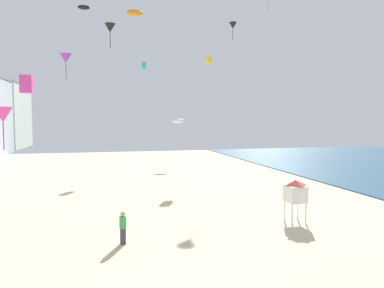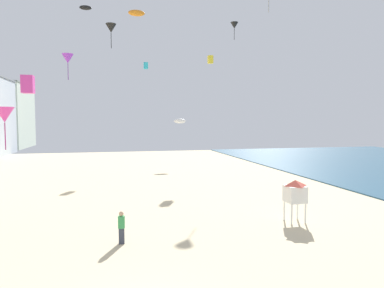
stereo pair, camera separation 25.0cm
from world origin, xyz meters
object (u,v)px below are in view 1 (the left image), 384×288
at_px(lifeguard_stand, 295,191).
at_px(kite_black_delta_2, 233,26).
at_px(kite_orange_parafoil, 135,13).
at_px(kite_yellow_box, 209,60).
at_px(kite_black_parafoil, 84,7).
at_px(kite_magenta_delta, 3,115).
at_px(kite_magenta_box, 27,84).
at_px(kite_white_parafoil, 178,121).
at_px(kite_flyer, 123,226).
at_px(kite_black_delta, 110,28).
at_px(kite_purple_delta, 66,58).
at_px(kite_cyan_box, 144,66).

xyz_separation_m(lifeguard_stand, kite_black_delta_2, (3.48, 20.44, 15.47)).
relative_size(kite_orange_parafoil, kite_yellow_box, 2.24).
bearing_deg(kite_black_parafoil, kite_magenta_delta, -126.21).
relative_size(kite_magenta_box, kite_white_parafoil, 0.85).
height_order(kite_flyer, kite_black_delta, kite_black_delta).
height_order(kite_orange_parafoil, kite_purple_delta, kite_orange_parafoil).
relative_size(kite_flyer, kite_orange_parafoil, 0.75).
bearing_deg(kite_orange_parafoil, kite_black_parafoil, -136.89).
height_order(kite_orange_parafoil, kite_black_delta, kite_orange_parafoil).
xyz_separation_m(kite_magenta_box, kite_yellow_box, (18.84, 13.29, 4.98)).
bearing_deg(kite_black_parafoil, lifeguard_stand, -59.45).
bearing_deg(kite_black_delta, kite_yellow_box, 40.61).
relative_size(kite_flyer, kite_black_parafoil, 1.22).
bearing_deg(kite_cyan_box, kite_flyer, -97.90).
bearing_deg(kite_magenta_delta, kite_cyan_box, 48.36).
xyz_separation_m(kite_white_parafoil, kite_magenta_delta, (-18.20, -14.12, 0.53)).
xyz_separation_m(kite_magenta_box, kite_black_delta_2, (20.63, 9.40, 8.32)).
relative_size(kite_flyer, kite_purple_delta, 0.50).
distance_m(lifeguard_stand, kite_magenta_delta, 24.72).
distance_m(lifeguard_stand, kite_black_delta, 21.46).
height_order(kite_black_delta, kite_magenta_delta, kite_black_delta).
relative_size(kite_white_parafoil, kite_magenta_delta, 0.44).
bearing_deg(kite_white_parafoil, kite_orange_parafoil, 177.68).
bearing_deg(kite_flyer, kite_cyan_box, 160.34).
height_order(lifeguard_stand, kite_cyan_box, kite_cyan_box).
xyz_separation_m(kite_flyer, kite_black_delta_2, (13.83, 21.91, 16.39)).
bearing_deg(kite_black_delta_2, kite_magenta_delta, -164.69).
xyz_separation_m(kite_black_delta, kite_purple_delta, (-5.37, 14.29, -0.42)).
bearing_deg(kite_white_parafoil, kite_yellow_box, -50.06).
relative_size(kite_black_delta, kite_white_parafoil, 1.33).
distance_m(kite_yellow_box, kite_black_parafoil, 15.96).
xyz_separation_m(kite_black_delta, kite_magenta_box, (-6.47, -2.69, -5.42)).
bearing_deg(kite_yellow_box, kite_black_delta_2, -65.33).
height_order(kite_flyer, kite_magenta_delta, kite_magenta_delta).
relative_size(kite_black_parafoil, kite_black_delta_2, 0.66).
xyz_separation_m(kite_magenta_box, kite_black_parafoil, (3.73, 11.69, 9.85)).
height_order(kite_black_delta, kite_cyan_box, kite_black_delta).
xyz_separation_m(kite_black_delta, kite_magenta_delta, (-9.07, 0.35, -7.77)).
relative_size(kite_black_delta, kite_black_parafoil, 1.61).
height_order(kite_magenta_box, kite_purple_delta, kite_purple_delta).
bearing_deg(kite_magenta_box, kite_orange_parafoil, 60.53).
bearing_deg(kite_orange_parafoil, kite_flyer, -95.78).
relative_size(lifeguard_stand, kite_white_parafoil, 1.56).
bearing_deg(kite_purple_delta, kite_yellow_box, -11.73).
xyz_separation_m(kite_flyer, kite_orange_parafoil, (3.03, 29.90, 19.47)).
xyz_separation_m(kite_yellow_box, kite_black_parafoil, (-15.11, -1.60, 4.87)).
bearing_deg(kite_cyan_box, kite_orange_parafoil, -140.36).
bearing_deg(kite_orange_parafoil, kite_cyan_box, 39.64).
bearing_deg(kite_magenta_box, kite_black_parafoil, 72.29).
bearing_deg(kite_black_delta_2, kite_orange_parafoil, 143.50).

